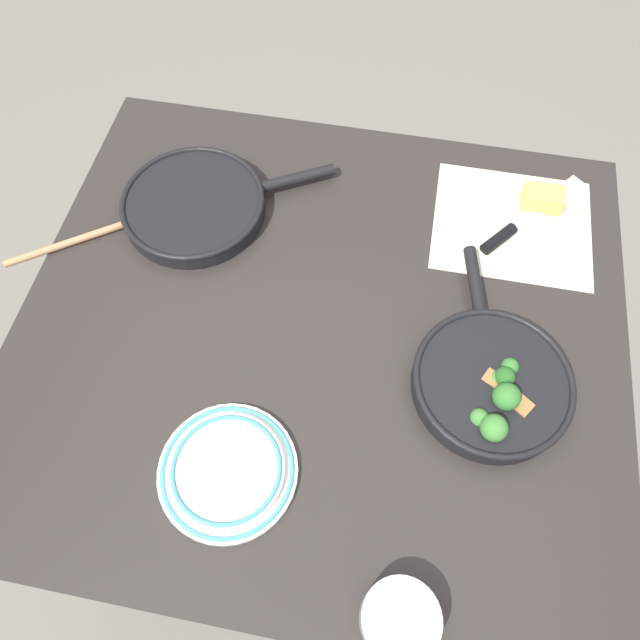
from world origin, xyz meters
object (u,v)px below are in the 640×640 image
Objects in this scene: skillet_broccoli at (492,383)px; grater_knife at (519,224)px; skillet_eggs at (196,205)px; dinner_plate_stack at (227,470)px; wooden_spoon at (120,226)px; prep_bowl_steel at (400,619)px; cheese_block at (543,199)px.

grater_knife is at bearing -18.31° from skillet_broccoli.
skillet_broccoli is at bearing -53.93° from skillet_eggs.
skillet_broccoli reaches higher than dinner_plate_stack.
wooden_spoon is 0.82m from grater_knife.
grater_knife is 2.16× the size of prep_bowl_steel.
skillet_broccoli is 0.41m from prep_bowl_steel.
dinner_plate_stack is at bearing 151.53° from prep_bowl_steel.
skillet_broccoli reaches higher than grater_knife.
dinner_plate_stack is (-0.46, -0.60, 0.00)m from grater_knife.
skillet_broccoli is at bearing -146.94° from grater_knife.
skillet_broccoli is 0.47m from dinner_plate_stack.
grater_knife is 0.08m from cheese_block.
skillet_eggs is at bearing 126.68° from prep_bowl_steel.
wooden_spoon is 2.84× the size of prep_bowl_steel.
wooden_spoon is at bearing 136.90° from prep_bowl_steel.
skillet_broccoli is 5.08× the size of cheese_block.
dinner_plate_stack is at bearing -97.32° from skillet_eggs.
prep_bowl_steel is at bearing -77.83° from wooden_spoon.
skillet_eggs reaches higher than dinner_plate_stack.
grater_knife reaches higher than wooden_spoon.
dinner_plate_stack is at bearing -177.57° from grater_knife.
prep_bowl_steel is (0.50, -0.68, 0.00)m from skillet_eggs.
cheese_block reaches higher than dinner_plate_stack.
wooden_spoon is 3.97× the size of cheese_block.
wooden_spoon is at bearing 140.72° from grater_knife.
grater_knife is at bearing -23.82° from wooden_spoon.
skillet_eggs is 0.67m from grater_knife.
dinner_plate_stack is at bearing 107.25° from skillet_broccoli.
cheese_block is at bearing 52.93° from dinner_plate_stack.
dinner_plate_stack reaches higher than grater_knife.
cheese_block is (0.09, 0.44, -0.01)m from skillet_broccoli.
skillet_broccoli reaches higher than cheese_block.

